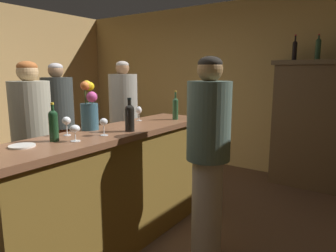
# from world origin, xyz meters

# --- Properties ---
(floor) EXTENTS (7.77, 7.77, 0.00)m
(floor) POSITION_xyz_m (0.00, 0.00, 0.00)
(floor) COLOR brown
(floor) RESTS_ON ground
(wall_back) EXTENTS (5.63, 0.12, 2.65)m
(wall_back) POSITION_xyz_m (0.00, 3.05, 1.32)
(wall_back) COLOR tan
(wall_back) RESTS_ON ground
(bar_counter) EXTENTS (0.56, 2.27, 1.07)m
(bar_counter) POSITION_xyz_m (0.49, 0.14, 0.54)
(bar_counter) COLOR brown
(bar_counter) RESTS_ON ground
(display_cabinet) EXTENTS (1.06, 0.44, 1.71)m
(display_cabinet) POSITION_xyz_m (1.63, 2.74, 0.89)
(display_cabinet) COLOR brown
(display_cabinet) RESTS_ON ground
(wine_bottle_pinot) EXTENTS (0.07, 0.07, 0.28)m
(wine_bottle_pinot) POSITION_xyz_m (0.44, -0.39, 1.19)
(wine_bottle_pinot) COLOR #17391E
(wine_bottle_pinot) RESTS_ON bar_counter
(wine_bottle_merlot) EXTENTS (0.06, 0.06, 0.30)m
(wine_bottle_merlot) POSITION_xyz_m (0.60, 0.96, 1.19)
(wine_bottle_merlot) COLOR #2A502F
(wine_bottle_merlot) RESTS_ON bar_counter
(wine_bottle_syrah) EXTENTS (0.08, 0.08, 0.28)m
(wine_bottle_syrah) POSITION_xyz_m (0.64, 0.20, 1.20)
(wine_bottle_syrah) COLOR black
(wine_bottle_syrah) RESTS_ON bar_counter
(wine_glass_front) EXTENTS (0.07, 0.07, 0.12)m
(wine_glass_front) POSITION_xyz_m (0.57, -0.30, 1.16)
(wine_glass_front) COLOR white
(wine_glass_front) RESTS_ON bar_counter
(wine_glass_mid) EXTENTS (0.07, 0.07, 0.15)m
(wine_glass_mid) POSITION_xyz_m (0.35, -0.21, 1.18)
(wine_glass_mid) COLOR white
(wine_glass_mid) RESTS_ON bar_counter
(wine_glass_rear) EXTENTS (0.06, 0.06, 0.14)m
(wine_glass_rear) POSITION_xyz_m (0.59, -0.04, 1.17)
(wine_glass_rear) COLOR white
(wine_glass_rear) RESTS_ON bar_counter
(wine_glass_spare) EXTENTS (0.06, 0.06, 0.15)m
(wine_glass_spare) POSITION_xyz_m (0.34, 0.68, 1.17)
(wine_glass_spare) COLOR white
(wine_glass_spare) RESTS_ON bar_counter
(flower_arrangement) EXTENTS (0.18, 0.16, 0.42)m
(flower_arrangement) POSITION_xyz_m (0.31, 0.06, 1.26)
(flower_arrangement) COLOR #335B6D
(flower_arrangement) RESTS_ON bar_counter
(cheese_plate) EXTENTS (0.17, 0.17, 0.01)m
(cheese_plate) POSITION_xyz_m (0.41, -0.62, 1.07)
(cheese_plate) COLOR white
(cheese_plate) RESTS_ON bar_counter
(display_bottle_left) EXTENTS (0.06, 0.06, 0.34)m
(display_bottle_left) POSITION_xyz_m (1.34, 2.74, 1.86)
(display_bottle_left) COLOR black
(display_bottle_left) RESTS_ON display_cabinet
(display_bottle_midleft) EXTENTS (0.07, 0.07, 0.32)m
(display_bottle_midleft) POSITION_xyz_m (1.63, 2.74, 1.86)
(display_bottle_midleft) COLOR #27462E
(display_bottle_midleft) RESTS_ON display_cabinet
(patron_redhead) EXTENTS (0.38, 0.38, 1.67)m
(patron_redhead) POSITION_xyz_m (-0.95, 0.65, 0.91)
(patron_redhead) COLOR brown
(patron_redhead) RESTS_ON ground
(patron_near_entrance) EXTENTS (0.39, 0.39, 1.70)m
(patron_near_entrance) POSITION_xyz_m (-0.52, 1.37, 0.93)
(patron_near_entrance) COLOR brown
(patron_near_entrance) RESTS_ON ground
(patron_in_grey) EXTENTS (0.37, 0.37, 1.66)m
(patron_in_grey) POSITION_xyz_m (-0.30, -0.11, 0.91)
(patron_in_grey) COLOR #AAAA8F
(patron_in_grey) RESTS_ON ground
(bartender) EXTENTS (0.35, 0.35, 1.68)m
(bartender) POSITION_xyz_m (1.24, 0.48, 0.93)
(bartender) COLOR #ACA39A
(bartender) RESTS_ON ground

